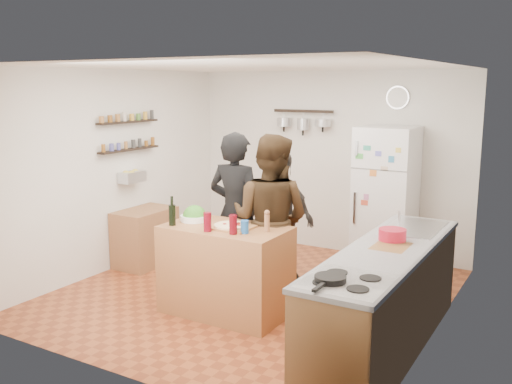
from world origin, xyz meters
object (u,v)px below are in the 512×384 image
Objects in this scene: prep_island at (226,270)px; red_bowl at (392,235)px; wall_clock at (398,98)px; skillet at (330,279)px; salt_canister at (245,227)px; salad_bowl at (195,218)px; person_left at (236,212)px; counter_run at (385,300)px; fridge at (386,197)px; pepper_mill at (267,223)px; person_center at (270,220)px; side_table at (145,237)px; person_back at (281,217)px; wine_bottle at (172,215)px.

red_bowl is at bearing 11.36° from prep_island.
skillet is at bearing -79.92° from wall_clock.
salt_canister is 0.42× the size of wall_clock.
salad_bowl is 0.16× the size of person_left.
counter_run is 1.46× the size of fridge.
skillet is (1.11, -1.04, -0.05)m from pepper_mill.
person_center is (-0.05, 0.61, -0.06)m from salt_canister.
salad_bowl is 0.59m from person_left.
fridge is 2.25× the size of side_table.
red_bowl is (1.16, 0.27, -0.02)m from pepper_mill.
salt_canister is 2.36m from side_table.
pepper_mill is 1.33× the size of salt_canister.
skillet is (1.82, -1.61, 0.04)m from person_left.
prep_island is 1.56× the size of side_table.
prep_island is 2.54m from fridge.
side_table is (-1.52, 0.19, -0.54)m from person_left.
person_left is 6.04× the size of wall_clock.
person_center is at bearing 33.24° from salad_bowl.
person_back reaches higher than prep_island.
wine_bottle is 0.12× the size of fridge.
person_left is 0.69× the size of counter_run.
person_center reaches higher than red_bowl.
wall_clock reaches higher than salt_canister.
fridge reaches higher than counter_run.
pepper_mill reaches higher than side_table.
pepper_mill is at bearing -18.73° from side_table.
fridge is at bearing 29.53° from side_table.
person_back is at bearing 110.71° from pepper_mill.
prep_island is 1.72m from red_bowl.
wall_clock is at bearing 80.05° from pepper_mill.
person_center is 2.12m from side_table.
skillet is 0.13× the size of fridge.
wall_clock is (0.46, 2.61, 1.16)m from pepper_mill.
person_back is at bearing -76.44° from person_center.
person_left is 1.01× the size of fridge.
person_left is 7.81× the size of skillet.
wine_bottle is 0.12× the size of person_center.
salad_bowl is at bearing 79.41° from person_back.
person_left is (0.15, 0.57, -0.03)m from salad_bowl.
prep_island is at bearing 158.20° from salt_canister.
wall_clock is at bearing 90.00° from fridge.
wine_bottle reaches higher than salad_bowl.
salt_canister is 0.16× the size of side_table.
salad_bowl is 0.99× the size of wall_clock.
person_left is 0.60m from person_back.
person_center reaches higher than fridge.
skillet is at bearing -34.81° from salt_canister.
counter_run is at bearing -80.31° from red_bowl.
person_back is 0.60× the size of counter_run.
person_center is at bearing 162.07° from counter_run.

